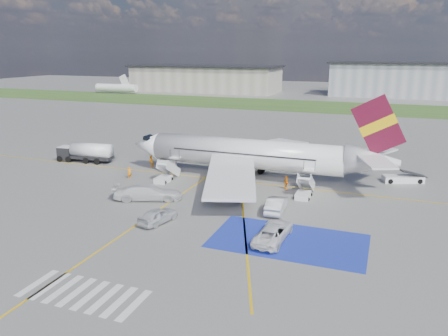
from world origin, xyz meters
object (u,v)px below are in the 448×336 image
at_px(fuel_tanker, 86,154).
at_px(car_silver_b, 276,205).
at_px(gpu_cart, 168,165).
at_px(van_white_a, 273,230).
at_px(van_white_b, 148,190).
at_px(belt_loader, 403,179).
at_px(airliner, 256,154).
at_px(car_silver_a, 158,215).

relative_size(fuel_tanker, car_silver_b, 1.76).
xyz_separation_m(gpu_cart, car_silver_b, (18.53, -10.60, -0.01)).
relative_size(van_white_a, van_white_b, 0.87).
bearing_deg(gpu_cart, van_white_b, -88.82).
distance_m(belt_loader, van_white_a, 26.25).
xyz_separation_m(van_white_a, van_white_b, (-16.41, 5.56, 0.19)).
distance_m(airliner, fuel_tanker, 27.45).
height_order(airliner, van_white_a, airliner).
height_order(fuel_tanker, gpu_cart, fuel_tanker).
bearing_deg(van_white_b, fuel_tanker, 34.77).
distance_m(fuel_tanker, car_silver_b, 34.71).
distance_m(van_white_a, van_white_b, 17.33).
xyz_separation_m(belt_loader, car_silver_a, (-23.43, -23.79, 0.37)).
bearing_deg(car_silver_b, belt_loader, -131.96).
xyz_separation_m(gpu_cart, belt_loader, (31.55, 6.00, -0.43)).
bearing_deg(belt_loader, gpu_cart, 170.82).
distance_m(fuel_tanker, belt_loader, 46.38).
distance_m(airliner, van_white_a, 19.66).
distance_m(car_silver_a, van_white_b, 7.36).
distance_m(gpu_cart, van_white_b, 12.54).
bearing_deg(airliner, gpu_cart, -177.32).
height_order(car_silver_a, van_white_a, van_white_a).
height_order(fuel_tanker, van_white_b, fuel_tanker).
bearing_deg(van_white_a, van_white_b, -16.16).
relative_size(belt_loader, van_white_b, 0.96).
bearing_deg(car_silver_a, airliner, -91.29).
height_order(car_silver_a, car_silver_b, car_silver_b).
relative_size(airliner, gpu_cart, 14.57).
bearing_deg(car_silver_b, gpu_cart, -33.61).
bearing_deg(van_white_b, car_silver_b, -105.86).
distance_m(airliner, belt_loader, 19.64).
distance_m(car_silver_b, van_white_a, 7.13).
bearing_deg(fuel_tanker, van_white_b, -39.91).
bearing_deg(van_white_b, belt_loader, -78.46).
height_order(gpu_cart, car_silver_b, gpu_cart).
xyz_separation_m(airliner, van_white_b, (-9.31, -12.61, -2.23)).
bearing_deg(fuel_tanker, van_white_a, -33.15).
bearing_deg(fuel_tanker, car_silver_b, -24.00).
bearing_deg(fuel_tanker, airliner, -5.01).
bearing_deg(van_white_b, airliner, -57.68).
bearing_deg(van_white_a, airliner, -66.09).
xyz_separation_m(gpu_cart, van_white_a, (20.01, -17.57, 0.13)).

